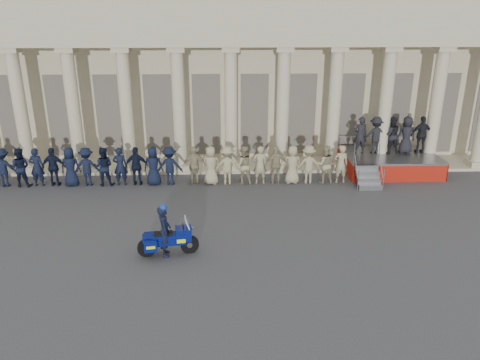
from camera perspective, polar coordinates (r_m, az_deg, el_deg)
ground at (r=17.20m, az=-5.01°, el=-7.70°), size 90.00×90.00×0.00m
building at (r=30.14m, az=-3.86°, el=13.52°), size 40.00×12.50×9.00m
officer_rank at (r=22.81m, az=-11.90°, el=1.67°), size 20.04×0.71×1.88m
reviewing_stand at (r=25.24m, az=17.89°, el=4.44°), size 4.67×4.38×2.86m
motorcycle at (r=16.34m, az=-8.71°, el=-7.15°), size 2.11×0.95×1.35m
rider at (r=16.17m, az=-9.19°, el=-6.03°), size 0.53×0.72×1.92m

